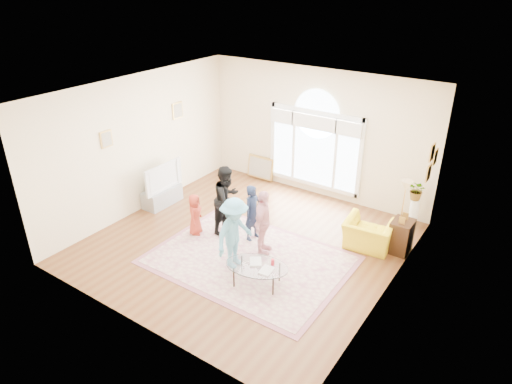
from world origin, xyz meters
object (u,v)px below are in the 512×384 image
Objects in this scene: area_rug at (249,260)px; armchair at (368,234)px; coffee_table at (257,266)px; tv_console at (162,196)px; television at (160,176)px.

armchair is (1.76, 1.78, 0.30)m from area_rug.
area_rug is at bearing 119.29° from coffee_table.
coffee_table is at bearing 57.01° from armchair.
tv_console is 1.05× the size of armchair.
armchair is at bearing 46.97° from coffee_table.
armchair is at bearing 11.44° from tv_console.
coffee_table is (3.73, -1.34, -0.35)m from television.
coffee_table is at bearing -19.85° from television.
coffee_table is (3.73, -1.34, 0.19)m from tv_console.
armchair is (4.92, 1.00, -0.44)m from television.
coffee_table is (0.56, -0.56, 0.39)m from area_rug.
tv_console is at bearing 144.26° from coffee_table.
armchair reaches higher than coffee_table.
armchair is at bearing 11.46° from television.
television is (-3.16, 0.79, 0.74)m from area_rug.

